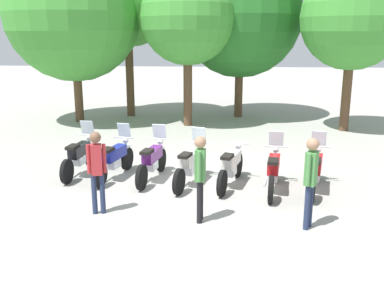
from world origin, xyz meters
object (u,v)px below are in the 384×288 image
motorcycle_2 (152,160)px  motorcycle_4 (231,166)px  motorcycle_1 (115,159)px  person_2 (97,166)px  motorcycle_6 (316,170)px  motorcycle_5 (273,170)px  tree_3 (241,16)px  tree_4 (353,18)px  motorcycle_0 (80,155)px  person_1 (200,172)px  tree_2 (188,18)px  motorcycle_3 (191,164)px  tree_0 (73,13)px  person_0 (311,175)px

motorcycle_2 → motorcycle_4: bearing=-89.1°
motorcycle_1 → person_2: 2.45m
person_2 → motorcycle_6: bearing=96.1°
motorcycle_5 → motorcycle_4: bearing=82.7°
tree_3 → tree_4: tree_3 is taller
motorcycle_0 → person_1: (3.45, -2.86, 0.54)m
person_1 → tree_2: bearing=-78.6°
motorcycle_0 → person_2: bearing=-148.8°
motorcycle_1 → motorcycle_2: same height
motorcycle_3 → tree_0: 10.28m
motorcycle_2 → person_1: 2.95m
person_0 → tree_3: bearing=-55.4°
motorcycle_2 → tree_0: size_ratio=0.30×
motorcycle_6 → person_1: person_1 is taller
motorcycle_2 → motorcycle_3: size_ratio=1.02×
motorcycle_1 → motorcycle_2: size_ratio=0.99×
motorcycle_2 → person_2: bearing=171.2°
motorcycle_2 → tree_3: tree_3 is taller
motorcycle_6 → person_1: bearing=141.5°
person_0 → person_2: (-4.31, 0.40, -0.03)m
motorcycle_0 → motorcycle_1: 1.06m
motorcycle_4 → person_2: (-2.82, -1.98, 0.56)m
motorcycle_4 → person_2: size_ratio=1.20×
motorcycle_1 → person_1: (2.42, -2.62, 0.54)m
motorcycle_1 → motorcycle_5: bearing=-86.4°
motorcycle_5 → person_1: person_1 is taller
motorcycle_5 → person_2: size_ratio=1.22×
tree_4 → motorcycle_0: bearing=-144.4°
motorcycle_4 → person_2: person_2 is taller
motorcycle_3 → motorcycle_0: bearing=94.6°
motorcycle_4 → person_0: bearing=-132.5°
motorcycle_3 → tree_4: tree_4 is taller
motorcycle_0 → motorcycle_2: bearing=-93.6°
motorcycle_5 → tree_2: bearing=29.0°
motorcycle_2 → motorcycle_4: size_ratio=1.02×
motorcycle_1 → person_0: person_0 is taller
tree_3 → motorcycle_6: bearing=-80.5°
motorcycle_2 → motorcycle_0: bearing=90.9°
tree_0 → motorcycle_6: bearing=-43.1°
motorcycle_6 → motorcycle_4: bearing=99.1°
person_0 → tree_2: size_ratio=0.29×
person_0 → person_1: 2.14m
motorcycle_3 → motorcycle_6: same height
motorcycle_2 → person_0: size_ratio=1.19×
motorcycle_5 → tree_4: size_ratio=0.35×
person_2 → person_0: bearing=70.6°
motorcycle_1 → person_2: size_ratio=1.21×
motorcycle_1 → motorcycle_3: same height
tree_0 → tree_4: tree_0 is taller
motorcycle_0 → motorcycle_1: (1.03, -0.25, 0.00)m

